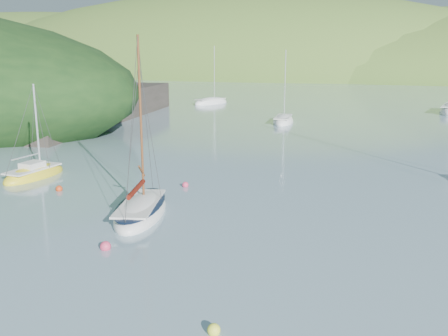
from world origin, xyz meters
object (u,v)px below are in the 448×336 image
at_px(daysailer_white, 141,211).
at_px(sailboat_yellow, 34,175).
at_px(distant_sloop_a, 283,121).
at_px(distant_sloop_c, 211,103).

bearing_deg(daysailer_white, sailboat_yellow, 140.80).
height_order(distant_sloop_a, distant_sloop_c, distant_sloop_c).
distance_m(daysailer_white, distant_sloop_a, 35.20).
bearing_deg(sailboat_yellow, distant_sloop_a, 75.95).
xyz_separation_m(sailboat_yellow, distant_sloop_a, (8.64, 30.96, -0.01)).
xyz_separation_m(daysailer_white, distant_sloop_a, (-1.94, 35.15, -0.06)).
relative_size(daysailer_white, distant_sloop_a, 1.06).
distance_m(daysailer_white, distant_sloop_c, 54.71).
relative_size(sailboat_yellow, distant_sloop_c, 0.68).
relative_size(daysailer_white, distant_sloop_c, 0.98).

